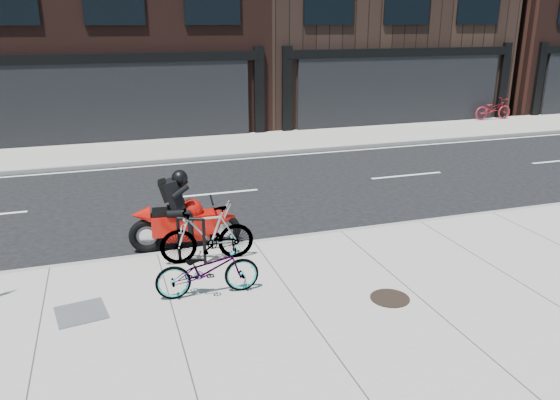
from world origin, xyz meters
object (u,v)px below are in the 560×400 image
object	(u,v)px
bike_rack	(191,236)
bicycle_rear	(207,235)
utility_grate	(81,313)
motorcycle	(190,217)
bicycle_far	(493,109)
manhole_cover	(390,298)
bicycle_front	(207,269)

from	to	relation	value
bike_rack	bicycle_rear	distance (m)	0.30
utility_grate	motorcycle	bearing A→B (deg)	47.79
bicycle_far	manhole_cover	xyz separation A→B (m)	(-13.17, -14.05, -0.49)
bicycle_front	bicycle_rear	size ratio (longest dim) A/B	0.97
bicycle_front	manhole_cover	bearing A→B (deg)	-108.53
utility_grate	bicycle_far	bearing A→B (deg)	35.62
motorcycle	bicycle_far	xyz separation A→B (m)	(15.94, 10.60, -0.07)
bike_rack	utility_grate	xyz separation A→B (m)	(-2.01, -1.35, -0.54)
bicycle_rear	bicycle_far	bearing A→B (deg)	128.56
bicycle_far	manhole_cover	bearing A→B (deg)	138.08
manhole_cover	utility_grate	size ratio (longest dim) A/B	0.88
bicycle_far	utility_grate	size ratio (longest dim) A/B	2.52
bike_rack	bicycle_far	size ratio (longest dim) A/B	0.49
bicycle_rear	manhole_cover	bearing A→B (deg)	48.87
manhole_cover	utility_grate	world-z (taller)	same
bicycle_front	manhole_cover	distance (m)	3.10
bike_rack	bicycle_front	distance (m)	1.36
manhole_cover	bicycle_rear	bearing A→B (deg)	136.65
bicycle_rear	manhole_cover	distance (m)	3.61
utility_grate	manhole_cover	bearing A→B (deg)	-12.64
motorcycle	bicycle_far	distance (m)	19.15
motorcycle	manhole_cover	xyz separation A→B (m)	(2.77, -3.46, -0.56)
bicycle_front	bicycle_rear	distance (m)	1.38
bicycle_front	bicycle_far	xyz separation A→B (m)	(16.03, 12.95, 0.04)
bicycle_rear	manhole_cover	xyz separation A→B (m)	(2.60, -2.45, -0.53)
bicycle_far	motorcycle	bearing A→B (deg)	124.84
bicycle_rear	utility_grate	world-z (taller)	bicycle_rear
motorcycle	utility_grate	xyz separation A→B (m)	(-2.14, -2.35, -0.56)
bicycle_far	manhole_cover	distance (m)	19.27
motorcycle	bicycle_far	world-z (taller)	motorcycle
motorcycle	utility_grate	size ratio (longest dim) A/B	3.08
bicycle_front	motorcycle	distance (m)	2.36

